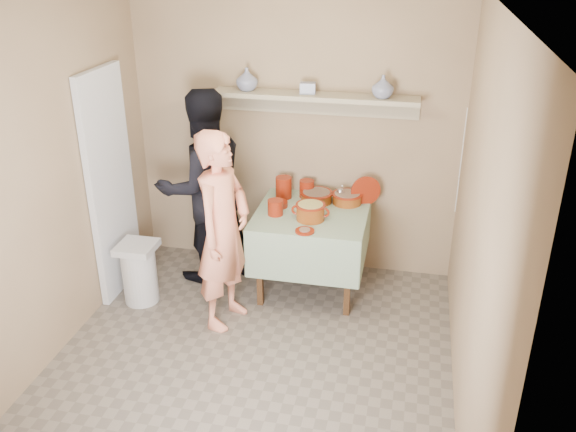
% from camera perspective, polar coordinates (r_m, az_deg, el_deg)
% --- Properties ---
extents(ground, '(3.50, 3.50, 0.00)m').
position_cam_1_polar(ground, '(4.71, -3.80, -14.20)').
color(ground, '#6B6054').
rests_on(ground, ground).
extents(tile_panel, '(0.06, 0.70, 2.00)m').
position_cam_1_polar(tile_panel, '(5.49, -16.24, 2.80)').
color(tile_panel, silver).
rests_on(tile_panel, ground).
extents(plate_stack_a, '(0.15, 0.15, 0.20)m').
position_cam_1_polar(plate_stack_a, '(5.59, -0.41, 2.70)').
color(plate_stack_a, maroon).
rests_on(plate_stack_a, serving_table).
extents(plate_stack_b, '(0.14, 0.14, 0.16)m').
position_cam_1_polar(plate_stack_b, '(5.61, 1.76, 2.56)').
color(plate_stack_b, maroon).
rests_on(plate_stack_b, serving_table).
extents(bowl_stack, '(0.13, 0.13, 0.13)m').
position_cam_1_polar(bowl_stack, '(5.25, -1.19, 0.81)').
color(bowl_stack, maroon).
rests_on(bowl_stack, serving_table).
extents(empty_bowl, '(0.16, 0.16, 0.05)m').
position_cam_1_polar(empty_bowl, '(5.43, -0.87, 1.13)').
color(empty_bowl, maroon).
rests_on(empty_bowl, serving_table).
extents(propped_lid, '(0.26, 0.12, 0.27)m').
position_cam_1_polar(propped_lid, '(5.50, 7.28, 2.35)').
color(propped_lid, maroon).
rests_on(propped_lid, serving_table).
extents(vase_right, '(0.22, 0.22, 0.19)m').
position_cam_1_polar(vase_right, '(5.25, 8.87, 11.87)').
color(vase_right, navy).
rests_on(vase_right, wall_shelf).
extents(vase_left, '(0.27, 0.27, 0.20)m').
position_cam_1_polar(vase_left, '(5.46, -3.87, 12.65)').
color(vase_left, navy).
rests_on(vase_left, wall_shelf).
extents(ceramic_box, '(0.14, 0.11, 0.09)m').
position_cam_1_polar(ceramic_box, '(5.35, 1.86, 11.87)').
color(ceramic_box, navy).
rests_on(ceramic_box, wall_shelf).
extents(person_cook, '(0.52, 0.68, 1.66)m').
position_cam_1_polar(person_cook, '(4.86, -6.09, -1.40)').
color(person_cook, '#F68B6A').
rests_on(person_cook, ground).
extents(person_helper, '(1.10, 1.08, 1.79)m').
position_cam_1_polar(person_helper, '(5.56, -7.91, 2.71)').
color(person_helper, black).
rests_on(person_helper, ground).
extents(room_shell, '(3.04, 3.54, 2.62)m').
position_cam_1_polar(room_shell, '(3.91, -4.46, 4.49)').
color(room_shell, '#9D8060').
rests_on(room_shell, ground).
extents(serving_table, '(0.97, 0.97, 0.76)m').
position_cam_1_polar(serving_table, '(5.38, 2.22, -0.76)').
color(serving_table, '#4C2D16').
rests_on(serving_table, ground).
extents(cazuela_meat_a, '(0.30, 0.30, 0.10)m').
position_cam_1_polar(cazuela_meat_a, '(5.52, 2.68, 1.90)').
color(cazuela_meat_a, '#6B2C0D').
rests_on(cazuela_meat_a, serving_table).
extents(cazuela_meat_b, '(0.28, 0.28, 0.10)m').
position_cam_1_polar(cazuela_meat_b, '(5.51, 5.55, 1.75)').
color(cazuela_meat_b, '#6B2C0D').
rests_on(cazuela_meat_b, serving_table).
extents(ladle, '(0.08, 0.26, 0.19)m').
position_cam_1_polar(ladle, '(5.49, 4.93, 2.30)').
color(ladle, silver).
rests_on(ladle, cazuela_meat_b).
extents(cazuela_rice, '(0.33, 0.25, 0.14)m').
position_cam_1_polar(cazuela_rice, '(5.16, 2.11, 0.53)').
color(cazuela_rice, '#6B2C0D').
rests_on(cazuela_rice, serving_table).
extents(front_plate, '(0.16, 0.16, 0.03)m').
position_cam_1_polar(front_plate, '(4.97, 1.58, -1.40)').
color(front_plate, maroon).
rests_on(front_plate, serving_table).
extents(wall_shelf, '(1.80, 0.25, 0.21)m').
position_cam_1_polar(wall_shelf, '(5.39, 2.57, 10.93)').
color(wall_shelf, tan).
rests_on(wall_shelf, room_shell).
extents(trash_bin, '(0.32, 0.32, 0.56)m').
position_cam_1_polar(trash_bin, '(5.50, -13.73, -5.14)').
color(trash_bin, silver).
rests_on(trash_bin, ground).
extents(electrical_cord, '(0.01, 0.05, 0.90)m').
position_cam_1_polar(electrical_cord, '(5.29, 15.88, 4.94)').
color(electrical_cord, silver).
rests_on(electrical_cord, wall_shelf).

